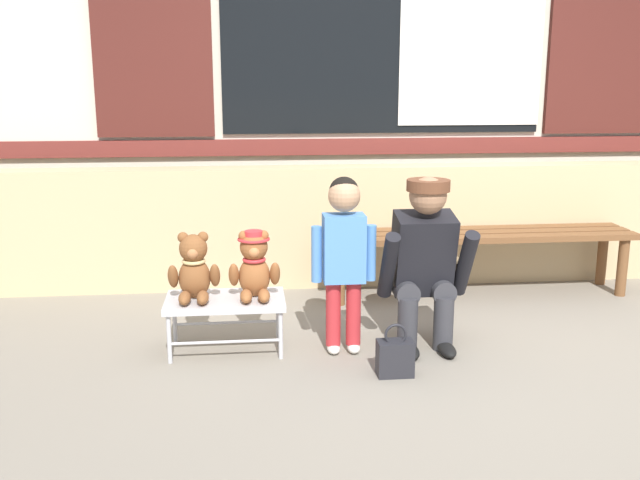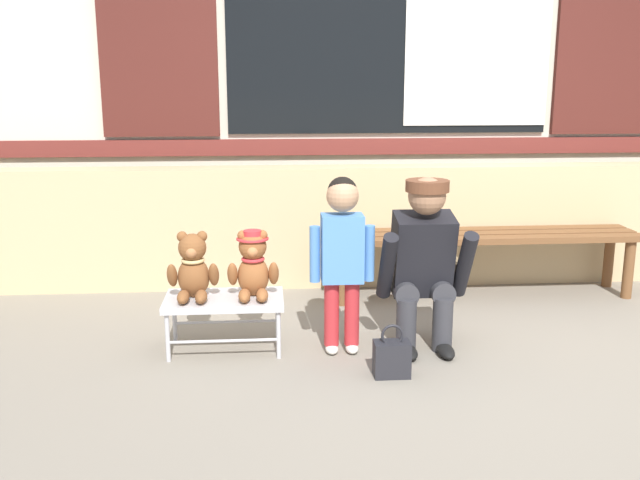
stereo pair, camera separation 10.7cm
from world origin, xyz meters
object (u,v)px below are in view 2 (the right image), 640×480
object	(u,v)px
wooden_bench_long	(482,242)
child_standing	(342,246)
handbag_on_ground	(392,358)
adult_crouching	(425,262)
teddy_bear_with_hat	(253,266)
small_display_bench	(224,303)
teddy_bear_plain	(193,268)

from	to	relation	value
wooden_bench_long	child_standing	size ratio (longest dim) A/B	2.19
child_standing	handbag_on_ground	world-z (taller)	child_standing
adult_crouching	handbag_on_ground	bearing A→B (deg)	-121.33
wooden_bench_long	teddy_bear_with_hat	distance (m)	1.76
child_standing	adult_crouching	xyz separation A→B (m)	(0.46, 0.06, -0.11)
small_display_bench	teddy_bear_plain	distance (m)	0.25
teddy_bear_plain	teddy_bear_with_hat	size ratio (longest dim) A/B	1.00
teddy_bear_with_hat	child_standing	world-z (taller)	child_standing
teddy_bear_plain	adult_crouching	bearing A→B (deg)	-1.17
small_display_bench	handbag_on_ground	xyz separation A→B (m)	(0.85, -0.42, -0.17)
small_display_bench	teddy_bear_with_hat	size ratio (longest dim) A/B	1.76
wooden_bench_long	adult_crouching	size ratio (longest dim) A/B	2.21
teddy_bear_plain	adult_crouching	world-z (taller)	adult_crouching
teddy_bear_plain	adult_crouching	xyz separation A→B (m)	(1.25, -0.03, 0.02)
small_display_bench	teddy_bear_with_hat	world-z (taller)	teddy_bear_with_hat
wooden_bench_long	handbag_on_ground	size ratio (longest dim) A/B	7.72
small_display_bench	teddy_bear_plain	bearing A→B (deg)	179.49
teddy_bear_with_hat	adult_crouching	bearing A→B (deg)	-1.62
wooden_bench_long	teddy_bear_plain	xyz separation A→B (m)	(-1.85, -0.87, 0.09)
wooden_bench_long	handbag_on_ground	distance (m)	1.57
wooden_bench_long	adult_crouching	bearing A→B (deg)	-123.90
teddy_bear_with_hat	handbag_on_ground	distance (m)	0.89
wooden_bench_long	child_standing	world-z (taller)	child_standing
handbag_on_ground	child_standing	bearing A→B (deg)	122.02
small_display_bench	adult_crouching	size ratio (longest dim) A/B	0.67
teddy_bear_plain	child_standing	distance (m)	0.81
child_standing	handbag_on_ground	size ratio (longest dim) A/B	3.52
small_display_bench	adult_crouching	xyz separation A→B (m)	(1.09, -0.02, 0.21)
child_standing	adult_crouching	world-z (taller)	child_standing
wooden_bench_long	child_standing	bearing A→B (deg)	-138.11
wooden_bench_long	small_display_bench	bearing A→B (deg)	-152.82
wooden_bench_long	teddy_bear_with_hat	world-z (taller)	teddy_bear_with_hat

